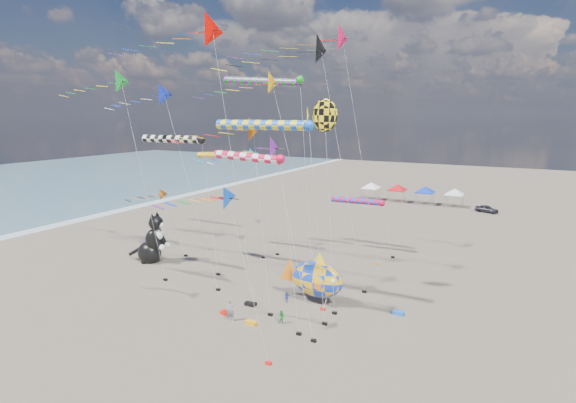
{
  "coord_description": "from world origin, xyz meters",
  "views": [
    {
      "loc": [
        19.68,
        -21.24,
        15.92
      ],
      "look_at": [
        1.88,
        12.0,
        8.59
      ],
      "focal_mm": 28.0,
      "sensor_mm": 36.0,
      "label": 1
    }
  ],
  "objects_px": {
    "person_adult": "(230,310)",
    "child_blue": "(287,297)",
    "parked_car": "(487,209)",
    "child_green": "(282,317)",
    "cat_inflatable": "(151,238)",
    "fish_inflatable": "(316,279)"
  },
  "relations": [
    {
      "from": "cat_inflatable",
      "to": "parked_car",
      "type": "height_order",
      "value": "cat_inflatable"
    },
    {
      "from": "cat_inflatable",
      "to": "fish_inflatable",
      "type": "distance_m",
      "value": 20.45
    },
    {
      "from": "person_adult",
      "to": "parked_car",
      "type": "relative_size",
      "value": 0.49
    },
    {
      "from": "fish_inflatable",
      "to": "person_adult",
      "type": "distance_m",
      "value": 7.78
    },
    {
      "from": "child_blue",
      "to": "person_adult",
      "type": "bearing_deg",
      "value": -148.61
    },
    {
      "from": "person_adult",
      "to": "parked_car",
      "type": "bearing_deg",
      "value": 47.8
    },
    {
      "from": "child_green",
      "to": "child_blue",
      "type": "height_order",
      "value": "child_green"
    },
    {
      "from": "person_adult",
      "to": "child_blue",
      "type": "distance_m",
      "value": 5.61
    },
    {
      "from": "child_green",
      "to": "person_adult",
      "type": "bearing_deg",
      "value": -174.11
    },
    {
      "from": "parked_car",
      "to": "fish_inflatable",
      "type": "bearing_deg",
      "value": -173.74
    },
    {
      "from": "person_adult",
      "to": "child_blue",
      "type": "relative_size",
      "value": 1.84
    },
    {
      "from": "cat_inflatable",
      "to": "fish_inflatable",
      "type": "height_order",
      "value": "cat_inflatable"
    },
    {
      "from": "cat_inflatable",
      "to": "child_green",
      "type": "bearing_deg",
      "value": -28.16
    },
    {
      "from": "person_adult",
      "to": "parked_car",
      "type": "distance_m",
      "value": 54.37
    },
    {
      "from": "parked_car",
      "to": "child_green",
      "type": "bearing_deg",
      "value": -173.47
    },
    {
      "from": "child_green",
      "to": "child_blue",
      "type": "xyz_separation_m",
      "value": [
        -1.56,
        3.69,
        -0.07
      ]
    },
    {
      "from": "child_green",
      "to": "child_blue",
      "type": "distance_m",
      "value": 4.0
    },
    {
      "from": "cat_inflatable",
      "to": "child_green",
      "type": "relative_size",
      "value": 5.07
    },
    {
      "from": "child_blue",
      "to": "parked_car",
      "type": "height_order",
      "value": "parked_car"
    },
    {
      "from": "child_green",
      "to": "parked_car",
      "type": "height_order",
      "value": "parked_car"
    },
    {
      "from": "child_green",
      "to": "fish_inflatable",
      "type": "bearing_deg",
      "value": 66.32
    },
    {
      "from": "cat_inflatable",
      "to": "child_green",
      "type": "distance_m",
      "value": 20.72
    }
  ]
}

